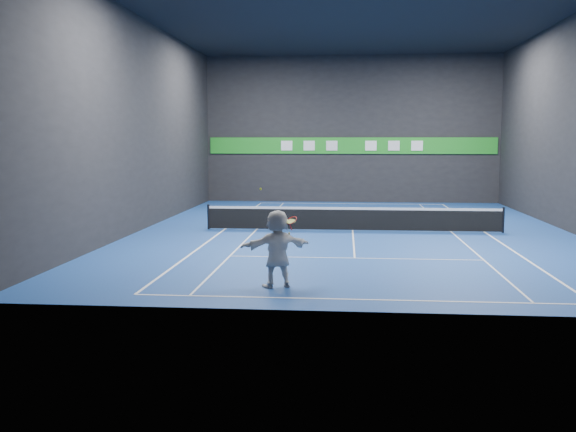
# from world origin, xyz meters

# --- Properties ---
(ground) EXTENTS (26.00, 26.00, 0.00)m
(ground) POSITION_xyz_m (0.00, 0.00, 0.00)
(ground) COLOR navy
(ground) RESTS_ON ground
(ceiling) EXTENTS (26.00, 26.00, 0.00)m
(ceiling) POSITION_xyz_m (0.00, 0.00, 9.00)
(ceiling) COLOR black
(ceiling) RESTS_ON ground
(wall_back) EXTENTS (18.00, 0.10, 9.00)m
(wall_back) POSITION_xyz_m (0.00, 13.00, 4.50)
(wall_back) COLOR black
(wall_back) RESTS_ON ground
(wall_front) EXTENTS (18.00, 0.10, 9.00)m
(wall_front) POSITION_xyz_m (0.00, -13.00, 4.50)
(wall_front) COLOR black
(wall_front) RESTS_ON ground
(wall_left) EXTENTS (0.10, 26.00, 9.00)m
(wall_left) POSITION_xyz_m (-9.00, 0.00, 4.50)
(wall_left) COLOR black
(wall_left) RESTS_ON ground
(baseline_near) EXTENTS (10.98, 0.08, 0.01)m
(baseline_near) POSITION_xyz_m (0.00, -11.89, 0.00)
(baseline_near) COLOR white
(baseline_near) RESTS_ON ground
(baseline_far) EXTENTS (10.98, 0.08, 0.01)m
(baseline_far) POSITION_xyz_m (0.00, 11.89, 0.00)
(baseline_far) COLOR white
(baseline_far) RESTS_ON ground
(sideline_doubles_left) EXTENTS (0.08, 23.78, 0.01)m
(sideline_doubles_left) POSITION_xyz_m (-5.49, 0.00, 0.00)
(sideline_doubles_left) COLOR white
(sideline_doubles_left) RESTS_ON ground
(sideline_doubles_right) EXTENTS (0.08, 23.78, 0.01)m
(sideline_doubles_right) POSITION_xyz_m (5.49, 0.00, 0.00)
(sideline_doubles_right) COLOR white
(sideline_doubles_right) RESTS_ON ground
(sideline_singles_left) EXTENTS (0.06, 23.78, 0.01)m
(sideline_singles_left) POSITION_xyz_m (-4.11, 0.00, 0.00)
(sideline_singles_left) COLOR white
(sideline_singles_left) RESTS_ON ground
(sideline_singles_right) EXTENTS (0.06, 23.78, 0.01)m
(sideline_singles_right) POSITION_xyz_m (4.11, 0.00, 0.00)
(sideline_singles_right) COLOR white
(sideline_singles_right) RESTS_ON ground
(service_line_near) EXTENTS (8.23, 0.06, 0.01)m
(service_line_near) POSITION_xyz_m (0.00, -6.40, 0.00)
(service_line_near) COLOR white
(service_line_near) RESTS_ON ground
(service_line_far) EXTENTS (8.23, 0.06, 0.01)m
(service_line_far) POSITION_xyz_m (0.00, 6.40, 0.00)
(service_line_far) COLOR white
(service_line_far) RESTS_ON ground
(center_service_line) EXTENTS (0.06, 12.80, 0.01)m
(center_service_line) POSITION_xyz_m (0.00, 0.00, 0.00)
(center_service_line) COLOR white
(center_service_line) RESTS_ON ground
(player) EXTENTS (1.96, 1.33, 2.03)m
(player) POSITION_xyz_m (-2.07, -10.73, 1.01)
(player) COLOR silver
(player) RESTS_ON ground
(tennis_ball) EXTENTS (0.06, 0.06, 0.06)m
(tennis_ball) POSITION_xyz_m (-2.51, -10.56, 2.54)
(tennis_ball) COLOR #C9DB24
(tennis_ball) RESTS_ON player
(tennis_net) EXTENTS (12.50, 0.10, 1.07)m
(tennis_net) POSITION_xyz_m (0.00, 0.00, 0.54)
(tennis_net) COLOR black
(tennis_net) RESTS_ON ground
(sponsor_banner) EXTENTS (17.64, 0.11, 1.00)m
(sponsor_banner) POSITION_xyz_m (0.00, 12.93, 3.50)
(sponsor_banner) COLOR green
(sponsor_banner) RESTS_ON wall_back
(tennis_racket) EXTENTS (0.41, 0.36, 0.70)m
(tennis_racket) POSITION_xyz_m (-1.70, -10.68, 1.69)
(tennis_racket) COLOR red
(tennis_racket) RESTS_ON player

